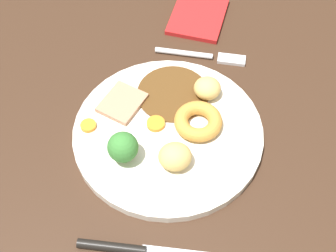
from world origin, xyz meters
TOP-DOWN VIEW (x-y plane):
  - dining_table at (0.00, 0.00)cm, footprint 120.00×84.00cm
  - dinner_plate at (3.27, 0.55)cm, footprint 27.22×27.22cm
  - gravy_pool at (-3.43, 0.10)cm, footprint 10.88×10.88cm
  - meat_slice_main at (-0.25, -7.00)cm, footprint 7.75×7.15cm
  - yorkshire_pudding at (1.65, 4.60)cm, footprint 6.91×6.91cm
  - roast_potato_left at (8.53, 2.53)cm, footprint 5.09×5.38cm
  - roast_potato_right at (-4.21, 5.02)cm, footprint 4.52×4.64cm
  - carrot_coin_front at (4.88, -10.75)cm, footprint 2.26×2.26cm
  - carrot_coin_back at (2.73, -1.35)cm, footprint 2.62×2.62cm
  - broccoli_floret at (9.03, -4.41)cm, footprint 4.18×4.18cm
  - fork at (-13.17, 3.01)cm, footprint 2.11×15.28cm
  - knife at (21.09, 0.28)cm, footprint 2.81×18.56cm
  - folded_napkin at (-22.32, 0.86)cm, footprint 11.63×9.78cm

SIDE VIEW (x-z plane):
  - dining_table at x=0.00cm, z-range 0.00..3.60cm
  - fork at x=-13.17cm, z-range 3.54..4.44cm
  - folded_napkin at x=-22.32cm, z-range 3.60..4.40cm
  - knife at x=21.09cm, z-range 3.45..4.65cm
  - dinner_plate at x=3.27cm, z-range 3.60..5.00cm
  - gravy_pool at x=-3.43cm, z-range 5.00..5.30cm
  - carrot_coin_front at x=4.88cm, z-range 5.00..5.56cm
  - carrot_coin_back at x=2.73cm, z-range 5.00..5.63cm
  - meat_slice_main at x=-0.25cm, z-range 5.00..5.80cm
  - yorkshire_pudding at x=1.65cm, z-range 5.00..7.05cm
  - roast_potato_right at x=-4.21cm, z-range 5.00..8.13cm
  - roast_potato_left at x=8.53cm, z-range 5.00..8.55cm
  - broccoli_floret at x=9.03cm, z-range 5.25..10.13cm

